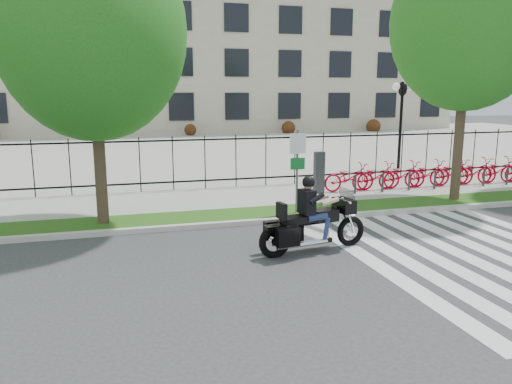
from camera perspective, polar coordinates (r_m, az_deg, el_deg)
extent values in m
plane|color=#323234|center=(10.50, 3.19, -9.54)|extent=(120.00, 120.00, 0.00)
cube|color=#B7B5AC|center=(14.23, -2.17, -3.59)|extent=(60.00, 0.20, 0.15)
cube|color=#245314|center=(15.03, -2.94, -2.79)|extent=(60.00, 1.50, 0.15)
cube|color=#9D9A93|center=(17.41, -4.77, -0.85)|extent=(60.00, 3.50, 0.15)
cube|color=#9D9A93|center=(34.61, -10.39, 5.03)|extent=(80.00, 34.00, 0.10)
cube|color=#ADA38B|center=(54.72, -12.91, 17.62)|extent=(60.00, 20.00, 20.00)
cylinder|color=black|center=(25.10, 16.17, 6.92)|extent=(0.14, 0.14, 4.00)
cylinder|color=black|center=(25.04, 16.41, 11.25)|extent=(0.06, 0.70, 0.70)
sphere|color=white|center=(24.86, 15.73, 11.52)|extent=(0.36, 0.36, 0.36)
sphere|color=white|center=(25.23, 17.11, 11.44)|extent=(0.36, 0.36, 0.36)
cylinder|color=#3B2D20|center=(14.33, -17.44, 3.74)|extent=(0.32, 0.32, 3.65)
ellipsoid|color=#145B17|center=(14.31, -18.26, 17.02)|extent=(4.98, 4.98, 5.73)
cylinder|color=#3B2D20|center=(18.07, 22.19, 5.95)|extent=(0.32, 0.32, 4.31)
ellipsoid|color=#145B17|center=(18.15, 23.08, 17.40)|extent=(4.90, 4.90, 5.63)
cube|color=#2D2D33|center=(18.12, 7.22, 2.23)|extent=(0.35, 0.25, 1.50)
imported|color=red|center=(18.66, 10.60, 1.67)|extent=(1.97, 0.69, 1.04)
cylinder|color=#2D2D33|center=(18.24, 11.28, 0.89)|extent=(0.08, 0.08, 0.70)
imported|color=red|center=(19.17, 13.56, 1.80)|extent=(1.97, 0.69, 1.04)
cylinder|color=#2D2D33|center=(18.77, 14.27, 1.04)|extent=(0.08, 0.08, 0.70)
imported|color=red|center=(19.72, 16.35, 1.92)|extent=(1.97, 0.69, 1.04)
cylinder|color=#2D2D33|center=(19.34, 17.10, 1.19)|extent=(0.08, 0.08, 0.70)
imported|color=red|center=(20.33, 18.98, 2.03)|extent=(1.97, 0.69, 1.04)
cylinder|color=#2D2D33|center=(19.95, 19.76, 1.32)|extent=(0.08, 0.08, 0.70)
imported|color=red|center=(20.97, 21.46, 2.12)|extent=(1.97, 0.69, 1.04)
cylinder|color=#2D2D33|center=(20.60, 22.26, 1.44)|extent=(0.08, 0.08, 0.70)
imported|color=red|center=(21.65, 23.78, 2.21)|extent=(1.97, 0.69, 1.04)
cylinder|color=#2D2D33|center=(21.30, 24.60, 1.55)|extent=(0.08, 0.08, 0.70)
imported|color=red|center=(22.36, 25.97, 2.29)|extent=(1.97, 0.69, 1.04)
cylinder|color=#2D2D33|center=(22.02, 26.78, 1.65)|extent=(0.08, 0.08, 0.70)
cylinder|color=#59595B|center=(14.99, 4.71, 2.32)|extent=(0.07, 0.07, 2.50)
cube|color=white|center=(14.84, 4.82, 5.54)|extent=(0.50, 0.03, 0.60)
cube|color=#0C6626|center=(14.92, 4.78, 3.25)|extent=(0.45, 0.03, 0.35)
torus|color=black|center=(12.55, 10.75, -4.41)|extent=(0.77, 0.26, 0.76)
torus|color=black|center=(11.51, 2.17, -5.67)|extent=(0.82, 0.29, 0.80)
cube|color=black|center=(12.27, 10.03, -1.52)|extent=(0.42, 0.65, 0.33)
cube|color=#26262B|center=(12.26, 10.37, -0.33)|extent=(0.25, 0.57, 0.33)
cube|color=silver|center=(11.94, 6.44, -4.50)|extent=(0.71, 0.47, 0.44)
cube|color=black|center=(12.01, 7.83, -2.64)|extent=(0.66, 0.46, 0.29)
cube|color=black|center=(11.66, 4.85, -3.12)|extent=(0.82, 0.51, 0.15)
cube|color=black|center=(11.40, 2.94, -2.17)|extent=(0.17, 0.39, 0.37)
cube|color=black|center=(11.25, 3.69, -5.15)|extent=(0.57, 0.26, 0.44)
cube|color=black|center=(11.81, 2.18, -4.33)|extent=(0.57, 0.26, 0.44)
cube|color=black|center=(11.67, 5.83, -1.12)|extent=(0.33, 0.48, 0.57)
sphere|color=tan|center=(11.61, 6.01, 0.91)|extent=(0.25, 0.25, 0.25)
sphere|color=black|center=(11.60, 6.01, 1.13)|extent=(0.30, 0.30, 0.30)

